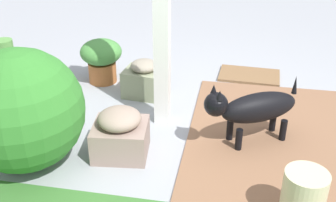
{
  "coord_description": "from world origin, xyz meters",
  "views": [
    {
      "loc": [
        -0.4,
        3.15,
        1.96
      ],
      "look_at": [
        0.18,
        0.01,
        0.26
      ],
      "focal_mm": 44.01,
      "sensor_mm": 36.0,
      "label": 1
    }
  ],
  "objects": [
    {
      "name": "dog",
      "position": [
        -0.54,
        0.14,
        0.33
      ],
      "size": [
        0.79,
        0.57,
        0.58
      ],
      "color": "black",
      "rests_on": "ground"
    },
    {
      "name": "brick_path",
      "position": [
        -0.92,
        0.22,
        0.01
      ],
      "size": [
        1.8,
        2.4,
        0.02
      ],
      "primitive_type": "cube",
      "color": "brown",
      "rests_on": "ground"
    },
    {
      "name": "doormat",
      "position": [
        -0.53,
        -1.23,
        0.01
      ],
      "size": [
        0.69,
        0.47,
        0.03
      ],
      "primitive_type": "cube",
      "rotation": [
        0.0,
        0.0,
        -0.05
      ],
      "color": "brown",
      "rests_on": "ground"
    },
    {
      "name": "porch_pillar",
      "position": [
        0.25,
        -0.09,
        1.1
      ],
      "size": [
        0.13,
        0.13,
        2.2
      ],
      "primitive_type": "cube",
      "color": "white",
      "rests_on": "ground"
    },
    {
      "name": "stone_planter_nearest",
      "position": [
        0.54,
        -0.57,
        0.18
      ],
      "size": [
        0.43,
        0.36,
        0.39
      ],
      "color": "gray",
      "rests_on": "ground"
    },
    {
      "name": "round_shrub",
      "position": [
        1.15,
        0.74,
        0.47
      ],
      "size": [
        0.94,
        0.94,
        0.94
      ],
      "primitive_type": "sphere",
      "color": "#31782A",
      "rests_on": "ground"
    },
    {
      "name": "stone_planter_mid",
      "position": [
        0.48,
        0.49,
        0.19
      ],
      "size": [
        0.47,
        0.44,
        0.41
      ],
      "color": "gray",
      "rests_on": "ground"
    },
    {
      "name": "terracotta_pot_tall",
      "position": [
        1.78,
        -0.15,
        0.24
      ],
      "size": [
        0.31,
        0.31,
        0.67
      ],
      "color": "#9E5A39",
      "rests_on": "ground"
    },
    {
      "name": "ceramic_urn",
      "position": [
        -0.88,
        1.01,
        0.19
      ],
      "size": [
        0.28,
        0.28,
        0.38
      ],
      "primitive_type": "cylinder",
      "color": "beige",
      "rests_on": "ground"
    },
    {
      "name": "ground_plane",
      "position": [
        0.0,
        0.0,
        0.0
      ],
      "size": [
        12.0,
        12.0,
        0.0
      ],
      "primitive_type": "plane",
      "color": "#989CA2"
    },
    {
      "name": "terracotta_pot_broad",
      "position": [
        1.07,
        -0.8,
        0.28
      ],
      "size": [
        0.45,
        0.45,
        0.48
      ],
      "color": "#A85F31",
      "rests_on": "ground"
    }
  ]
}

